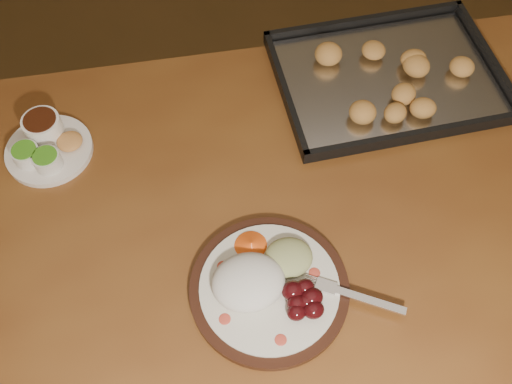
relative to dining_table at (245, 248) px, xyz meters
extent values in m
plane|color=#54381D|center=(0.01, 0.20, -0.65)|extent=(4.00, 4.00, 0.00)
cube|color=brown|center=(0.00, 0.00, 0.08)|extent=(1.53, 0.94, 0.04)
cylinder|color=#512B18|center=(0.69, 0.36, -0.30)|extent=(0.07, 0.07, 0.71)
cylinder|color=black|center=(0.02, -0.14, 0.11)|extent=(0.28, 0.28, 0.02)
cylinder|color=beige|center=(0.02, -0.14, 0.11)|extent=(0.24, 0.24, 0.01)
ellipsoid|color=#C03E2E|center=(-0.07, -0.18, 0.12)|extent=(0.02, 0.02, 0.00)
ellipsoid|color=#C03E2E|center=(0.02, -0.23, 0.12)|extent=(0.02, 0.02, 0.00)
ellipsoid|color=#C03E2E|center=(0.10, -0.13, 0.12)|extent=(0.02, 0.02, 0.00)
ellipsoid|color=#C03E2E|center=(-0.05, -0.08, 0.12)|extent=(0.02, 0.02, 0.00)
ellipsoid|color=silver|center=(-0.02, -0.13, 0.13)|extent=(0.16, 0.15, 0.06)
ellipsoid|color=#45090D|center=(0.05, -0.18, 0.13)|extent=(0.03, 0.03, 0.03)
ellipsoid|color=#45090D|center=(0.08, -0.18, 0.13)|extent=(0.03, 0.03, 0.03)
ellipsoid|color=#45090D|center=(0.07, -0.16, 0.13)|extent=(0.03, 0.03, 0.03)
ellipsoid|color=#45090D|center=(0.08, -0.20, 0.13)|extent=(0.03, 0.03, 0.03)
ellipsoid|color=#45090D|center=(0.05, -0.16, 0.13)|extent=(0.03, 0.03, 0.03)
ellipsoid|color=#45090D|center=(0.07, -0.18, 0.13)|extent=(0.03, 0.03, 0.03)
ellipsoid|color=#45090D|center=(0.05, -0.20, 0.13)|extent=(0.03, 0.03, 0.03)
ellipsoid|color=tan|center=(0.06, -0.09, 0.13)|extent=(0.11, 0.11, 0.03)
cone|color=#F65716|center=(0.00, -0.06, 0.13)|extent=(0.06, 0.06, 0.03)
cube|color=white|center=(0.17, -0.19, 0.12)|extent=(0.12, 0.08, 0.00)
cube|color=white|center=(0.11, -0.16, 0.12)|extent=(0.04, 0.04, 0.00)
cylinder|color=white|center=(0.09, -0.15, 0.12)|extent=(0.03, 0.02, 0.00)
cylinder|color=white|center=(0.09, -0.15, 0.12)|extent=(0.03, 0.02, 0.00)
cylinder|color=white|center=(0.09, -0.14, 0.12)|extent=(0.03, 0.02, 0.00)
cylinder|color=white|center=(0.10, -0.14, 0.12)|extent=(0.03, 0.02, 0.00)
cylinder|color=silver|center=(-0.35, 0.24, 0.10)|extent=(0.17, 0.17, 0.01)
cylinder|color=silver|center=(-0.39, 0.22, 0.13)|extent=(0.05, 0.05, 0.03)
cylinder|color=#408E1C|center=(-0.39, 0.22, 0.14)|extent=(0.05, 0.05, 0.00)
cylinder|color=silver|center=(-0.35, 0.20, 0.13)|extent=(0.05, 0.05, 0.03)
cylinder|color=#408E1C|center=(-0.35, 0.20, 0.14)|extent=(0.05, 0.05, 0.00)
cylinder|color=white|center=(-0.35, 0.28, 0.13)|extent=(0.08, 0.08, 0.04)
cylinder|color=#331409|center=(-0.35, 0.28, 0.15)|extent=(0.06, 0.06, 0.00)
ellipsoid|color=#D3934A|center=(-0.31, 0.24, 0.12)|extent=(0.05, 0.05, 0.02)
cube|color=black|center=(0.38, 0.29, 0.10)|extent=(0.48, 0.36, 0.01)
cube|color=black|center=(0.37, 0.46, 0.12)|extent=(0.48, 0.02, 0.02)
cube|color=black|center=(0.38, 0.12, 0.12)|extent=(0.48, 0.02, 0.02)
cube|color=black|center=(0.61, 0.29, 0.12)|extent=(0.02, 0.35, 0.02)
cube|color=black|center=(0.14, 0.29, 0.12)|extent=(0.02, 0.35, 0.02)
cube|color=silver|center=(0.38, 0.29, 0.11)|extent=(0.45, 0.33, 0.00)
ellipsoid|color=#B5843F|center=(0.44, 0.29, 0.13)|extent=(0.05, 0.05, 0.04)
ellipsoid|color=#B5843F|center=(0.47, 0.34, 0.13)|extent=(0.07, 0.07, 0.04)
ellipsoid|color=#B5843F|center=(0.39, 0.39, 0.13)|extent=(0.06, 0.06, 0.04)
ellipsoid|color=#B5843F|center=(0.30, 0.34, 0.13)|extent=(0.07, 0.07, 0.04)
ellipsoid|color=#B5843F|center=(0.28, 0.32, 0.13)|extent=(0.07, 0.07, 0.04)
ellipsoid|color=#B5843F|center=(0.32, 0.27, 0.13)|extent=(0.07, 0.07, 0.04)
ellipsoid|color=#B5843F|center=(0.31, 0.22, 0.13)|extent=(0.07, 0.07, 0.04)
ellipsoid|color=#B5843F|center=(0.39, 0.19, 0.13)|extent=(0.06, 0.06, 0.04)
ellipsoid|color=#B5843F|center=(0.49, 0.25, 0.13)|extent=(0.07, 0.07, 0.04)
camera|label=1|loc=(-0.08, -0.50, 1.03)|focal=40.00mm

